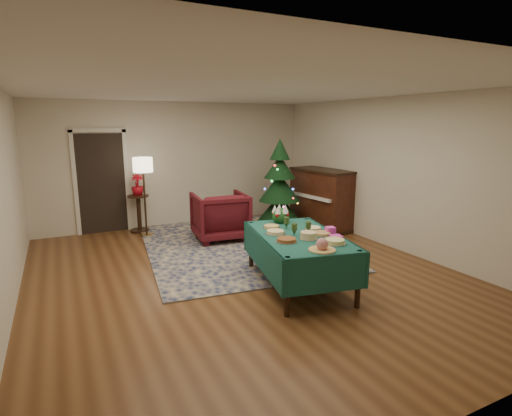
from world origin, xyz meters
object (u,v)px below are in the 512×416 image
gift_box (330,230)px  floor_lamp (143,170)px  buffet_table (298,245)px  armchair (220,214)px  potted_plant (138,189)px  piano (322,199)px  side_table (139,214)px  christmas_tree (279,189)px

gift_box → floor_lamp: bearing=115.9°
buffet_table → floor_lamp: floor_lamp is taller
armchair → floor_lamp: bearing=-30.1°
buffet_table → potted_plant: bearing=110.2°
gift_box → armchair: 2.85m
gift_box → piano: piano is taller
gift_box → side_table: gift_box is taller
floor_lamp → christmas_tree: christmas_tree is taller
armchair → side_table: size_ratio=1.32×
armchair → christmas_tree: christmas_tree is taller
floor_lamp → piano: 3.77m
gift_box → piano: (1.75, 2.64, -0.15)m
potted_plant → gift_box: bearing=-65.5°
armchair → buffet_table: bearing=98.9°
buffet_table → armchair: (-0.13, 2.63, -0.08)m
buffet_table → piano: (2.17, 2.48, 0.04)m
gift_box → christmas_tree: (0.86, 2.93, 0.09)m
piano → potted_plant: bearing=158.2°
armchair → piano: size_ratio=0.66×
gift_box → floor_lamp: size_ratio=0.07×
floor_lamp → gift_box: bearing=-64.1°
potted_plant → floor_lamp: bearing=-80.5°
christmas_tree → piano: (0.89, -0.29, -0.24)m
side_table → potted_plant: size_ratio=1.77×
armchair → floor_lamp: floor_lamp is taller
potted_plant → piano: size_ratio=0.28×
armchair → piano: bearing=-177.7°
christmas_tree → piano: size_ratio=1.25×
armchair → floor_lamp: size_ratio=0.64×
armchair → piano: 2.31m
floor_lamp → piano: (3.55, -1.06, -0.72)m
potted_plant → christmas_tree: christmas_tree is taller
armchair → piano: (2.30, -0.15, 0.12)m
buffet_table → christmas_tree: (1.28, 2.77, 0.28)m
potted_plant → christmas_tree: 2.96m
gift_box → potted_plant: bearing=114.5°
floor_lamp → christmas_tree: size_ratio=0.82×
armchair → christmas_tree: 1.46m
gift_box → potted_plant: size_ratio=0.27×
gift_box → armchair: size_ratio=0.11×
gift_box → armchair: (-0.55, 2.79, -0.27)m
buffet_table → gift_box: size_ratio=17.60×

